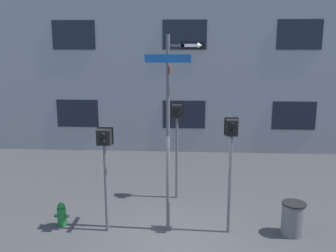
% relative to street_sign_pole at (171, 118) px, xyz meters
% --- Properties ---
extents(ground_plane, '(60.00, 60.00, 0.00)m').
position_rel_street_sign_pole_xyz_m(ground_plane, '(0.19, -0.58, -2.95)').
color(ground_plane, '#38383A').
extents(street_sign_pole, '(1.41, 0.88, 4.94)m').
position_rel_street_sign_pole_xyz_m(street_sign_pole, '(0.00, 0.00, 0.00)').
color(street_sign_pole, '#4C4C51').
rests_on(street_sign_pole, ground_plane).
extents(pedestrian_signal_left, '(0.40, 0.40, 2.71)m').
position_rel_street_sign_pole_xyz_m(pedestrian_signal_left, '(-1.63, -0.14, -0.81)').
color(pedestrian_signal_left, '#4C4C51').
rests_on(pedestrian_signal_left, ground_plane).
extents(pedestrian_signal_right, '(0.34, 0.40, 2.97)m').
position_rel_street_sign_pole_xyz_m(pedestrian_signal_right, '(1.49, -0.04, -0.66)').
color(pedestrian_signal_right, '#4C4C51').
rests_on(pedestrian_signal_right, ground_plane).
extents(pedestrian_signal_across, '(0.36, 0.40, 2.99)m').
position_rel_street_sign_pole_xyz_m(pedestrian_signal_across, '(0.08, 2.12, -0.63)').
color(pedestrian_signal_across, '#4C4C51').
rests_on(pedestrian_signal_across, ground_plane).
extents(fire_hydrant, '(0.39, 0.23, 0.65)m').
position_rel_street_sign_pole_xyz_m(fire_hydrant, '(-2.89, 0.06, -2.64)').
color(fire_hydrant, '#196028').
rests_on(fire_hydrant, ground_plane).
extents(trash_bin, '(0.60, 0.60, 0.85)m').
position_rel_street_sign_pole_xyz_m(trash_bin, '(3.09, -0.05, -2.53)').
color(trash_bin, '#59595B').
rests_on(trash_bin, ground_plane).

